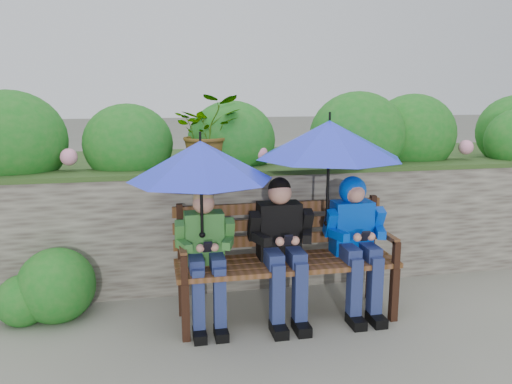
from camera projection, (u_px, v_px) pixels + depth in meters
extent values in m
plane|color=slate|center=(259.00, 318.00, 3.75)|extent=(60.00, 60.00, 0.00)
cube|color=#4D463E|center=(241.00, 228.00, 4.37)|extent=(8.00, 0.40, 1.00)
cube|color=#233F1C|center=(241.00, 170.00, 4.27)|extent=(8.00, 0.42, 0.04)
cube|color=#233F1C|center=(222.00, 201.00, 5.52)|extent=(8.00, 2.00, 0.96)
ellipsoid|color=#14671A|center=(10.00, 141.00, 4.11)|extent=(0.92, 0.74, 0.83)
ellipsoid|color=#14671A|center=(128.00, 144.00, 4.30)|extent=(0.77, 0.61, 0.69)
ellipsoid|color=#14671A|center=(232.00, 141.00, 4.50)|extent=(0.80, 0.64, 0.72)
ellipsoid|color=#14671A|center=(358.00, 136.00, 4.61)|extent=(0.91, 0.72, 0.82)
ellipsoid|color=#14671A|center=(412.00, 134.00, 4.89)|extent=(0.87, 0.70, 0.79)
sphere|color=pink|center=(69.00, 157.00, 4.06)|extent=(0.14, 0.14, 0.14)
sphere|color=pink|center=(259.00, 152.00, 4.37)|extent=(0.14, 0.14, 0.14)
sphere|color=pink|center=(466.00, 147.00, 4.77)|extent=(0.14, 0.14, 0.14)
imported|color=#14671A|center=(208.00, 131.00, 4.25)|extent=(0.56, 0.49, 0.62)
imported|color=#14671A|center=(370.00, 132.00, 4.55)|extent=(0.31, 0.31, 0.56)
sphere|color=#14671A|center=(57.00, 286.00, 3.74)|extent=(0.57, 0.57, 0.57)
sphere|color=#14671A|center=(23.00, 301.00, 3.66)|extent=(0.39, 0.39, 0.39)
cube|color=black|center=(186.00, 313.00, 3.37)|extent=(0.05, 0.05, 0.41)
cube|color=black|center=(182.00, 290.00, 3.77)|extent=(0.05, 0.05, 0.41)
cube|color=black|center=(394.00, 294.00, 3.68)|extent=(0.05, 0.05, 0.41)
cube|color=black|center=(371.00, 275.00, 4.07)|extent=(0.05, 0.05, 0.41)
cube|color=#573518|center=(293.00, 272.00, 3.51)|extent=(1.64, 0.09, 0.04)
cube|color=#573518|center=(289.00, 266.00, 3.62)|extent=(1.64, 0.09, 0.04)
cube|color=#573518|center=(285.00, 261.00, 3.74)|extent=(1.64, 0.09, 0.04)
cube|color=#573518|center=(281.00, 256.00, 3.85)|extent=(1.64, 0.09, 0.04)
cube|color=black|center=(180.00, 234.00, 3.70)|extent=(0.05, 0.05, 0.45)
cube|color=#573518|center=(182.00, 246.00, 3.49)|extent=(0.05, 0.43, 0.04)
cube|color=black|center=(184.00, 270.00, 3.31)|extent=(0.05, 0.05, 0.20)
cube|color=black|center=(372.00, 223.00, 4.00)|extent=(0.05, 0.05, 0.45)
cube|color=#573518|center=(384.00, 234.00, 3.79)|extent=(0.05, 0.43, 0.04)
cube|color=black|center=(396.00, 255.00, 3.62)|extent=(0.05, 0.05, 0.20)
cube|color=#573518|center=(279.00, 239.00, 3.88)|extent=(1.64, 0.03, 0.08)
cube|color=#573518|center=(280.00, 223.00, 3.85)|extent=(1.64, 0.03, 0.08)
cube|color=#573518|center=(280.00, 207.00, 3.83)|extent=(1.64, 0.03, 0.08)
cube|color=#237023|center=(204.00, 237.00, 3.61)|extent=(0.28, 0.16, 0.38)
sphere|color=tan|center=(204.00, 203.00, 3.54)|extent=(0.16, 0.16, 0.16)
sphere|color=#AA844F|center=(203.00, 199.00, 3.55)|extent=(0.15, 0.15, 0.15)
cube|color=navy|center=(196.00, 262.00, 3.50)|extent=(0.10, 0.26, 0.10)
cube|color=navy|center=(198.00, 303.00, 3.42)|extent=(0.08, 0.09, 0.49)
cube|color=black|center=(200.00, 335.00, 3.42)|extent=(0.09, 0.18, 0.07)
cube|color=navy|center=(217.00, 261.00, 3.53)|extent=(0.10, 0.26, 0.10)
cube|color=navy|center=(220.00, 301.00, 3.45)|extent=(0.08, 0.09, 0.49)
cube|color=black|center=(221.00, 333.00, 3.45)|extent=(0.09, 0.18, 0.07)
cube|color=#237023|center=(180.00, 234.00, 3.53)|extent=(0.07, 0.15, 0.21)
cube|color=#237023|center=(184.00, 246.00, 3.44)|extent=(0.11, 0.17, 0.06)
sphere|color=tan|center=(200.00, 248.00, 3.39)|extent=(0.06, 0.06, 0.06)
cube|color=#237023|center=(229.00, 231.00, 3.60)|extent=(0.07, 0.15, 0.21)
cube|color=#237023|center=(228.00, 243.00, 3.50)|extent=(0.11, 0.17, 0.06)
sphere|color=tan|center=(215.00, 247.00, 3.41)|extent=(0.06, 0.06, 0.06)
cube|color=black|center=(208.00, 247.00, 3.39)|extent=(0.06, 0.07, 0.09)
cube|color=black|center=(279.00, 230.00, 3.72)|extent=(0.31, 0.18, 0.42)
sphere|color=tan|center=(280.00, 193.00, 3.64)|extent=(0.17, 0.17, 0.17)
sphere|color=black|center=(280.00, 188.00, 3.65)|extent=(0.17, 0.17, 0.17)
cube|color=navy|center=(273.00, 257.00, 3.59)|extent=(0.11, 0.29, 0.11)
cube|color=navy|center=(277.00, 298.00, 3.50)|extent=(0.09, 0.10, 0.50)
cube|color=black|center=(279.00, 330.00, 3.49)|extent=(0.10, 0.20, 0.07)
cube|color=navy|center=(295.00, 256.00, 3.63)|extent=(0.11, 0.29, 0.11)
cube|color=navy|center=(300.00, 296.00, 3.53)|extent=(0.09, 0.10, 0.50)
cube|color=black|center=(301.00, 327.00, 3.52)|extent=(0.10, 0.20, 0.07)
cube|color=black|center=(254.00, 226.00, 3.63)|extent=(0.07, 0.17, 0.23)
cube|color=black|center=(261.00, 239.00, 3.53)|extent=(0.12, 0.19, 0.06)
sphere|color=tan|center=(280.00, 241.00, 3.47)|extent=(0.06, 0.06, 0.06)
cube|color=black|center=(306.00, 223.00, 3.70)|extent=(0.07, 0.17, 0.23)
cube|color=black|center=(307.00, 236.00, 3.60)|extent=(0.12, 0.19, 0.06)
sphere|color=tan|center=(295.00, 241.00, 3.49)|extent=(0.06, 0.06, 0.06)
cube|color=black|center=(288.00, 240.00, 3.47)|extent=(0.06, 0.07, 0.09)
cube|color=#003CC1|center=(352.00, 227.00, 3.84)|extent=(0.30, 0.18, 0.41)
sphere|color=tan|center=(354.00, 192.00, 3.76)|extent=(0.17, 0.17, 0.17)
sphere|color=#003CC1|center=(352.00, 190.00, 3.79)|extent=(0.21, 0.21, 0.21)
sphere|color=tan|center=(356.00, 194.00, 3.73)|extent=(0.13, 0.13, 0.13)
cube|color=navy|center=(348.00, 252.00, 3.71)|extent=(0.11, 0.28, 0.11)
cube|color=navy|center=(354.00, 291.00, 3.63)|extent=(0.09, 0.10, 0.50)
cube|color=black|center=(356.00, 321.00, 3.62)|extent=(0.10, 0.19, 0.07)
cube|color=navy|center=(368.00, 251.00, 3.75)|extent=(0.11, 0.28, 0.11)
cube|color=navy|center=(375.00, 289.00, 3.66)|extent=(0.09, 0.10, 0.50)
cube|color=black|center=(376.00, 319.00, 3.65)|extent=(0.10, 0.19, 0.07)
cube|color=#003CC1|center=(330.00, 223.00, 3.75)|extent=(0.07, 0.16, 0.23)
cube|color=#003CC1|center=(339.00, 235.00, 3.65)|extent=(0.11, 0.19, 0.06)
sphere|color=tan|center=(357.00, 237.00, 3.60)|extent=(0.06, 0.06, 0.06)
cube|color=#003CC1|center=(377.00, 221.00, 3.82)|extent=(0.07, 0.16, 0.23)
cube|color=#003CC1|center=(380.00, 233.00, 3.72)|extent=(0.11, 0.19, 0.06)
sphere|color=tan|center=(371.00, 236.00, 3.62)|extent=(0.06, 0.06, 0.06)
cube|color=black|center=(365.00, 236.00, 3.60)|extent=(0.06, 0.07, 0.09)
cone|color=#2535EA|center=(201.00, 161.00, 3.40)|extent=(1.01, 1.01, 0.27)
cylinder|color=black|center=(200.00, 136.00, 3.36)|extent=(0.02, 0.02, 0.06)
cylinder|color=black|center=(201.00, 198.00, 3.45)|extent=(0.02, 0.02, 0.53)
sphere|color=black|center=(202.00, 235.00, 3.50)|extent=(0.04, 0.04, 0.04)
cone|color=#2535EA|center=(329.00, 139.00, 3.61)|extent=(1.08, 1.08, 0.27)
cylinder|color=black|center=(330.00, 116.00, 3.58)|extent=(0.02, 0.02, 0.06)
cylinder|color=black|center=(328.00, 182.00, 3.67)|extent=(0.02, 0.02, 0.63)
sphere|color=black|center=(327.00, 223.00, 3.73)|extent=(0.04, 0.04, 0.04)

